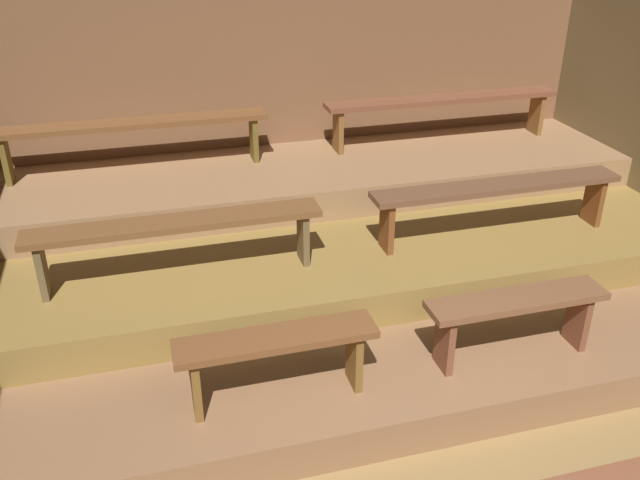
# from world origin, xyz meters

# --- Properties ---
(ground) EXTENTS (7.10, 5.87, 0.08)m
(ground) POSITION_xyz_m (0.00, 2.54, -0.04)
(ground) COLOR olive
(wall_back) EXTENTS (7.10, 0.06, 2.77)m
(wall_back) POSITION_xyz_m (0.00, 5.10, 1.38)
(wall_back) COLOR brown
(wall_back) RESTS_ON ground
(platform_lower) EXTENTS (6.30, 3.68, 0.29)m
(platform_lower) POSITION_xyz_m (0.00, 3.23, 0.14)
(platform_lower) COLOR brown
(platform_lower) RESTS_ON ground
(platform_middle) EXTENTS (6.30, 2.68, 0.29)m
(platform_middle) POSITION_xyz_m (0.00, 3.74, 0.43)
(platform_middle) COLOR olive
(platform_middle) RESTS_ON platform_lower
(platform_upper) EXTENTS (6.30, 1.38, 0.29)m
(platform_upper) POSITION_xyz_m (0.00, 4.38, 0.72)
(platform_upper) COLOR #956E49
(platform_upper) RESTS_ON platform_middle
(bench_lower_left) EXTENTS (1.26, 0.27, 0.48)m
(bench_lower_left) POSITION_xyz_m (-0.83, 1.84, 0.65)
(bench_lower_left) COLOR brown
(bench_lower_left) RESTS_ON platform_lower
(bench_lower_right) EXTENTS (1.26, 0.27, 0.48)m
(bench_lower_right) POSITION_xyz_m (0.83, 1.84, 0.65)
(bench_lower_right) COLOR brown
(bench_lower_right) RESTS_ON platform_lower
(bench_middle_left) EXTENTS (2.17, 0.27, 0.48)m
(bench_middle_left) POSITION_xyz_m (-1.31, 3.06, 0.97)
(bench_middle_left) COLOR brown
(bench_middle_left) RESTS_ON platform_middle
(bench_middle_right) EXTENTS (2.17, 0.27, 0.48)m
(bench_middle_right) POSITION_xyz_m (1.31, 3.06, 0.97)
(bench_middle_right) COLOR brown
(bench_middle_right) RESTS_ON platform_middle
(bench_upper_left) EXTENTS (2.46, 0.27, 0.48)m
(bench_upper_left) POSITION_xyz_m (-1.54, 4.67, 1.26)
(bench_upper_left) COLOR brown
(bench_upper_left) RESTS_ON platform_upper
(bench_upper_right) EXTENTS (2.46, 0.27, 0.48)m
(bench_upper_right) POSITION_xyz_m (1.54, 4.67, 1.26)
(bench_upper_right) COLOR brown
(bench_upper_right) RESTS_ON platform_upper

